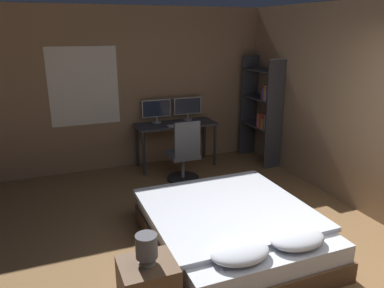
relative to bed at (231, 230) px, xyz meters
The scene contains 11 objects.
wall_back 3.26m from the bed, 85.33° to the left, with size 12.00×0.08×2.70m.
wall_side_right 2.35m from the bed, ahead, with size 0.06×12.00×2.70m.
bed is the anchor object (origin of this frame).
bedside_lamp 1.39m from the bed, 148.89° to the right, with size 0.18×0.18×0.26m.
desk 2.75m from the bed, 83.39° to the left, with size 1.39×0.56×0.77m.
monitor_left 2.98m from the bed, 89.50° to the left, with size 0.51×0.16×0.40m.
monitor_right 3.04m from the bed, 78.20° to the left, with size 0.51×0.16×0.40m.
keyboard 2.61m from the bed, 82.94° to the left, with size 0.41×0.13×0.02m.
computer_mouse 2.66m from the bed, 76.51° to the left, with size 0.07×0.05×0.04m.
office_chair 2.01m from the bed, 84.31° to the left, with size 0.52×0.52×1.01m.
bookshelf 3.05m from the bed, 51.75° to the left, with size 0.33×0.88×1.86m.
Camera 1 is at (-2.02, -2.07, 2.36)m, focal length 35.00 mm.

